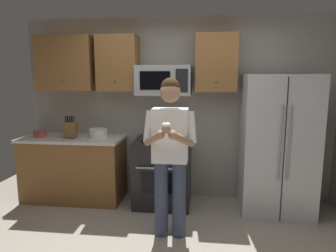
# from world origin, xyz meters

# --- Properties ---
(wall_back) EXTENTS (4.40, 0.10, 2.60)m
(wall_back) POSITION_xyz_m (0.00, 1.75, 1.30)
(wall_back) COLOR gray
(wall_back) RESTS_ON ground
(oven_range) EXTENTS (0.76, 0.70, 0.93)m
(oven_range) POSITION_xyz_m (-0.15, 1.36, 0.46)
(oven_range) COLOR black
(oven_range) RESTS_ON ground
(microwave) EXTENTS (0.74, 0.41, 0.40)m
(microwave) POSITION_xyz_m (-0.15, 1.48, 1.72)
(microwave) COLOR #9EA0A5
(refrigerator) EXTENTS (0.90, 0.75, 1.80)m
(refrigerator) POSITION_xyz_m (1.35, 1.32, 0.90)
(refrigerator) COLOR #B7BABF
(refrigerator) RESTS_ON ground
(cabinet_row_upper) EXTENTS (2.78, 0.36, 0.76)m
(cabinet_row_upper) POSITION_xyz_m (-0.72, 1.53, 1.95)
(cabinet_row_upper) COLOR brown
(counter_left) EXTENTS (1.44, 0.66, 0.92)m
(counter_left) POSITION_xyz_m (-1.45, 1.38, 0.46)
(counter_left) COLOR brown
(counter_left) RESTS_ON ground
(knife_block) EXTENTS (0.16, 0.15, 0.32)m
(knife_block) POSITION_xyz_m (-1.45, 1.33, 1.04)
(knife_block) COLOR brown
(knife_block) RESTS_ON counter_left
(bowl_large_white) EXTENTS (0.26, 0.26, 0.12)m
(bowl_large_white) POSITION_xyz_m (-1.08, 1.41, 0.98)
(bowl_large_white) COLOR white
(bowl_large_white) RESTS_ON counter_left
(bowl_small_colored) EXTENTS (0.19, 0.19, 0.09)m
(bowl_small_colored) POSITION_xyz_m (-1.92, 1.35, 0.97)
(bowl_small_colored) COLOR #B24C3F
(bowl_small_colored) RESTS_ON counter_left
(person) EXTENTS (0.60, 0.48, 1.76)m
(person) POSITION_xyz_m (0.05, 0.50, 1.00)
(person) COLOR #383F59
(person) RESTS_ON ground
(cupcake) EXTENTS (0.09, 0.09, 0.17)m
(cupcake) POSITION_xyz_m (0.05, 0.17, 1.29)
(cupcake) COLOR #A87F56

